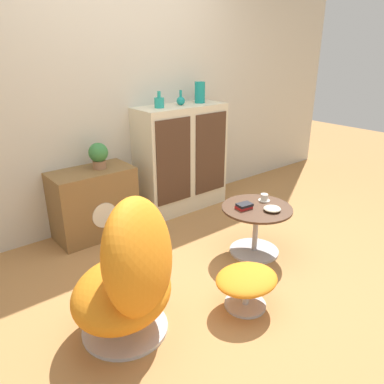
{
  "coord_description": "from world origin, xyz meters",
  "views": [
    {
      "loc": [
        -1.73,
        -1.74,
        1.67
      ],
      "look_at": [
        0.05,
        0.45,
        0.55
      ],
      "focal_mm": 35.0,
      "sensor_mm": 36.0,
      "label": 1
    }
  ],
  "objects_px": {
    "ottoman": "(246,282)",
    "vase_leftmost": "(159,102)",
    "coffee_table": "(256,224)",
    "vase_inner_right": "(200,92)",
    "vase_inner_left": "(181,100)",
    "sideboard": "(181,158)",
    "tv_console": "(94,203)",
    "potted_plant": "(98,154)",
    "teacup": "(264,198)",
    "book_stack": "(244,206)",
    "bowl": "(272,209)",
    "egg_chair": "(131,275)"
  },
  "relations": [
    {
      "from": "vase_leftmost",
      "to": "vase_inner_left",
      "type": "bearing_deg",
      "value": 0.0
    },
    {
      "from": "potted_plant",
      "to": "teacup",
      "type": "bearing_deg",
      "value": -49.0
    },
    {
      "from": "ottoman",
      "to": "book_stack",
      "type": "distance_m",
      "value": 0.74
    },
    {
      "from": "sideboard",
      "to": "bowl",
      "type": "distance_m",
      "value": 1.29
    },
    {
      "from": "sideboard",
      "to": "vase_leftmost",
      "type": "relative_size",
      "value": 7.08
    },
    {
      "from": "potted_plant",
      "to": "egg_chair",
      "type": "bearing_deg",
      "value": -109.9
    },
    {
      "from": "vase_inner_right",
      "to": "bowl",
      "type": "distance_m",
      "value": 1.53
    },
    {
      "from": "sideboard",
      "to": "ottoman",
      "type": "bearing_deg",
      "value": -113.35
    },
    {
      "from": "sideboard",
      "to": "tv_console",
      "type": "xyz_separation_m",
      "value": [
        -1.01,
        0.0,
        -0.24
      ]
    },
    {
      "from": "vase_inner_right",
      "to": "potted_plant",
      "type": "xyz_separation_m",
      "value": [
        -1.17,
        -0.0,
        -0.45
      ]
    },
    {
      "from": "potted_plant",
      "to": "teacup",
      "type": "relative_size",
      "value": 2.35
    },
    {
      "from": "book_stack",
      "to": "vase_inner_right",
      "type": "bearing_deg",
      "value": 67.39
    },
    {
      "from": "sideboard",
      "to": "vase_leftmost",
      "type": "bearing_deg",
      "value": 179.12
    },
    {
      "from": "tv_console",
      "to": "sideboard",
      "type": "bearing_deg",
      "value": -0.05
    },
    {
      "from": "vase_leftmost",
      "to": "potted_plant",
      "type": "height_order",
      "value": "vase_leftmost"
    },
    {
      "from": "vase_leftmost",
      "to": "vase_inner_right",
      "type": "relative_size",
      "value": 0.73
    },
    {
      "from": "tv_console",
      "to": "vase_inner_right",
      "type": "distance_m",
      "value": 1.55
    },
    {
      "from": "coffee_table",
      "to": "vase_inner_right",
      "type": "relative_size",
      "value": 2.72
    },
    {
      "from": "coffee_table",
      "to": "vase_inner_right",
      "type": "xyz_separation_m",
      "value": [
        0.36,
        1.16,
        0.95
      ]
    },
    {
      "from": "bowl",
      "to": "sideboard",
      "type": "bearing_deg",
      "value": 86.93
    },
    {
      "from": "egg_chair",
      "to": "vase_inner_right",
      "type": "xyz_separation_m",
      "value": [
        1.66,
        1.34,
        0.8
      ]
    },
    {
      "from": "ottoman",
      "to": "bowl",
      "type": "distance_m",
      "value": 0.74
    },
    {
      "from": "vase_leftmost",
      "to": "vase_inner_right",
      "type": "height_order",
      "value": "vase_inner_right"
    },
    {
      "from": "egg_chair",
      "to": "teacup",
      "type": "distance_m",
      "value": 1.47
    },
    {
      "from": "vase_inner_right",
      "to": "egg_chair",
      "type": "bearing_deg",
      "value": -141.04
    },
    {
      "from": "vase_inner_left",
      "to": "potted_plant",
      "type": "distance_m",
      "value": 1.0
    },
    {
      "from": "bowl",
      "to": "book_stack",
      "type": "bearing_deg",
      "value": 128.84
    },
    {
      "from": "ottoman",
      "to": "coffee_table",
      "type": "relative_size",
      "value": 0.77
    },
    {
      "from": "teacup",
      "to": "vase_leftmost",
      "type": "bearing_deg",
      "value": 104.85
    },
    {
      "from": "tv_console",
      "to": "teacup",
      "type": "relative_size",
      "value": 7.36
    },
    {
      "from": "coffee_table",
      "to": "bowl",
      "type": "height_order",
      "value": "bowl"
    },
    {
      "from": "vase_inner_left",
      "to": "book_stack",
      "type": "distance_m",
      "value": 1.34
    },
    {
      "from": "vase_inner_right",
      "to": "teacup",
      "type": "xyz_separation_m",
      "value": [
        -0.21,
        -1.11,
        -0.76
      ]
    },
    {
      "from": "vase_inner_left",
      "to": "egg_chair",
      "type": "bearing_deg",
      "value": -136.45
    },
    {
      "from": "ottoman",
      "to": "teacup",
      "type": "relative_size",
      "value": 4.49
    },
    {
      "from": "vase_leftmost",
      "to": "book_stack",
      "type": "bearing_deg",
      "value": -87.8
    },
    {
      "from": "ottoman",
      "to": "vase_inner_left",
      "type": "relative_size",
      "value": 3.04
    },
    {
      "from": "sideboard",
      "to": "vase_leftmost",
      "type": "height_order",
      "value": "vase_leftmost"
    },
    {
      "from": "vase_leftmost",
      "to": "book_stack",
      "type": "relative_size",
      "value": 1.13
    },
    {
      "from": "ottoman",
      "to": "vase_inner_right",
      "type": "height_order",
      "value": "vase_inner_right"
    },
    {
      "from": "coffee_table",
      "to": "sideboard",
      "type": "bearing_deg",
      "value": 84.67
    },
    {
      "from": "potted_plant",
      "to": "teacup",
      "type": "distance_m",
      "value": 1.5
    },
    {
      "from": "teacup",
      "to": "egg_chair",
      "type": "bearing_deg",
      "value": -170.87
    },
    {
      "from": "vase_inner_right",
      "to": "potted_plant",
      "type": "relative_size",
      "value": 0.92
    },
    {
      "from": "sideboard",
      "to": "book_stack",
      "type": "bearing_deg",
      "value": -100.69
    },
    {
      "from": "coffee_table",
      "to": "bowl",
      "type": "bearing_deg",
      "value": -72.5
    },
    {
      "from": "ottoman",
      "to": "vase_leftmost",
      "type": "bearing_deg",
      "value": 74.69
    },
    {
      "from": "vase_inner_left",
      "to": "vase_inner_right",
      "type": "bearing_deg",
      "value": -0.0
    },
    {
      "from": "tv_console",
      "to": "teacup",
      "type": "xyz_separation_m",
      "value": [
        1.05,
        -1.11,
        0.13
      ]
    },
    {
      "from": "vase_inner_right",
      "to": "teacup",
      "type": "distance_m",
      "value": 1.36
    }
  ]
}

